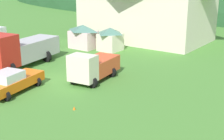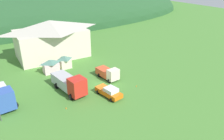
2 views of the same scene
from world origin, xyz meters
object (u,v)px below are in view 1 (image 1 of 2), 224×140
object	(u,v)px
depot_building	(146,5)
light_truck_cream	(93,67)
play_shed_cream	(110,39)
crane_truck_red	(19,50)
play_shed_pink	(83,36)
service_pickup_orange	(12,81)
traffic_cone_mid_row	(74,110)

from	to	relation	value
depot_building	light_truck_cream	size ratio (longest dim) A/B	3.21
play_shed_cream	crane_truck_red	xyz separation A→B (m)	(-2.84, -10.23, 0.31)
crane_truck_red	play_shed_pink	bearing A→B (deg)	172.98
play_shed_pink	light_truck_cream	world-z (taller)	play_shed_pink
service_pickup_orange	play_shed_pink	bearing A→B (deg)	-170.45
play_shed_cream	crane_truck_red	world-z (taller)	crane_truck_red
depot_building	traffic_cone_mid_row	bearing A→B (deg)	-70.79
play_shed_pink	service_pickup_orange	distance (m)	14.82
depot_building	traffic_cone_mid_row	xyz separation A→B (m)	(7.82, -22.43, -4.41)
play_shed_pink	service_pickup_orange	bearing A→B (deg)	-69.38
crane_truck_red	traffic_cone_mid_row	distance (m)	11.54
play_shed_cream	light_truck_cream	bearing A→B (deg)	-61.39
depot_building	service_pickup_orange	xyz separation A→B (m)	(2.06, -22.70, -3.58)
light_truck_cream	service_pickup_orange	distance (m)	6.27
traffic_cone_mid_row	light_truck_cream	bearing A→B (deg)	117.39
depot_building	service_pickup_orange	distance (m)	23.07
depot_building	light_truck_cream	xyz separation A→B (m)	(5.13, -17.24, -3.23)
crane_truck_red	depot_building	bearing A→B (deg)	162.00
play_shed_pink	play_shed_cream	bearing A→B (deg)	15.47
light_truck_cream	traffic_cone_mid_row	bearing A→B (deg)	20.05
crane_truck_red	traffic_cone_mid_row	size ratio (longest dim) A/B	18.08
play_shed_cream	traffic_cone_mid_row	bearing A→B (deg)	-61.82
play_shed_cream	light_truck_cream	distance (m)	10.59
traffic_cone_mid_row	crane_truck_red	bearing A→B (deg)	158.11
play_shed_cream	light_truck_cream	world-z (taller)	play_shed_cream
service_pickup_orange	traffic_cone_mid_row	world-z (taller)	service_pickup_orange
play_shed_pink	depot_building	bearing A→B (deg)	70.36
play_shed_cream	traffic_cone_mid_row	xyz separation A→B (m)	(7.76, -14.48, -1.33)
light_truck_cream	service_pickup_orange	world-z (taller)	light_truck_cream
play_shed_pink	crane_truck_red	size ratio (longest dim) A/B	0.39
crane_truck_red	light_truck_cream	distance (m)	7.98
play_shed_cream	crane_truck_red	distance (m)	10.62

